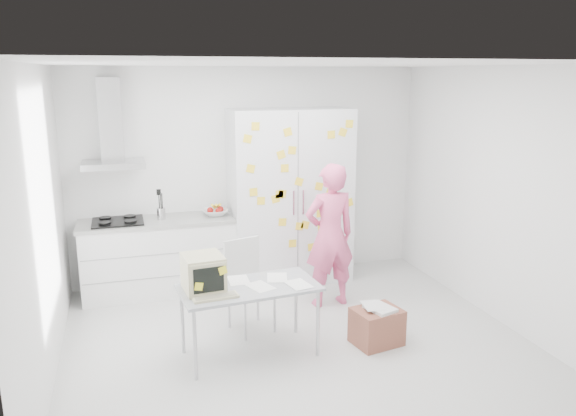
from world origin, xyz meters
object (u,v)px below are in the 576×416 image
object	(u,v)px
person	(330,236)
desk	(221,280)
chair	(248,279)
cardboard_box	(377,326)

from	to	relation	value
person	desk	size ratio (longest dim) A/B	1.24
desk	chair	xyz separation A→B (m)	(0.37, 0.56, -0.24)
person	chair	size ratio (longest dim) A/B	1.75
desk	cardboard_box	xyz separation A→B (m)	(1.51, -0.16, -0.59)
person	chair	world-z (taller)	person
desk	cardboard_box	world-z (taller)	desk
cardboard_box	chair	bearing A→B (deg)	147.52
chair	cardboard_box	size ratio (longest dim) A/B	1.86
person	desk	distance (m)	1.67
person	chair	distance (m)	1.13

